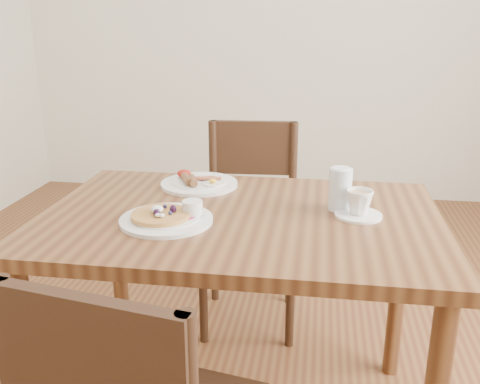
{
  "coord_description": "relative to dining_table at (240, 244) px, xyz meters",
  "views": [
    {
      "loc": [
        0.23,
        -1.49,
        1.32
      ],
      "look_at": [
        0.0,
        0.0,
        0.82
      ],
      "focal_mm": 40.0,
      "sensor_mm": 36.0,
      "label": 1
    }
  ],
  "objects": [
    {
      "name": "teacup_saucer",
      "position": [
        0.35,
        0.04,
        0.13
      ],
      "size": [
        0.14,
        0.14,
        0.08
      ],
      "color": "white",
      "rests_on": "dining_table"
    },
    {
      "name": "water_glass",
      "position": [
        0.3,
        0.09,
        0.16
      ],
      "size": [
        0.07,
        0.07,
        0.13
      ],
      "primitive_type": "cylinder",
      "color": "silver",
      "rests_on": "dining_table"
    },
    {
      "name": "pancake_plate",
      "position": [
        -0.2,
        -0.09,
        0.11
      ],
      "size": [
        0.27,
        0.27,
        0.06
      ],
      "color": "white",
      "rests_on": "dining_table"
    },
    {
      "name": "breakfast_plate",
      "position": [
        -0.19,
        0.26,
        0.11
      ],
      "size": [
        0.27,
        0.27,
        0.04
      ],
      "color": "white",
      "rests_on": "dining_table"
    },
    {
      "name": "chair_far",
      "position": [
        -0.06,
        0.68,
        -0.16
      ],
      "size": [
        0.45,
        0.45,
        0.88
      ],
      "rotation": [
        0.0,
        0.0,
        3.21
      ],
      "color": "black",
      "rests_on": "ground"
    },
    {
      "name": "dining_table",
      "position": [
        0.0,
        0.0,
        0.0
      ],
      "size": [
        1.2,
        0.8,
        0.75
      ],
      "color": "brown",
      "rests_on": "ground"
    }
  ]
}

